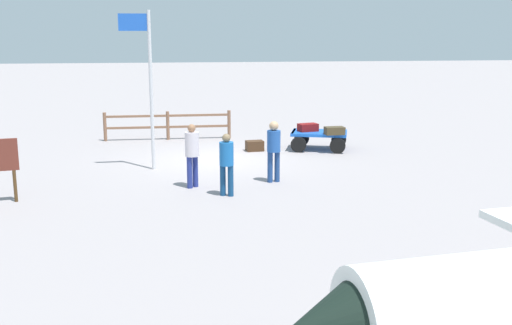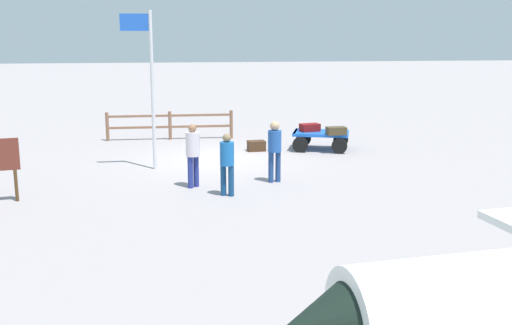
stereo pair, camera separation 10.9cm
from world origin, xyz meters
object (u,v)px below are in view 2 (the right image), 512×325
at_px(luggage_cart, 320,136).
at_px(flagpole, 149,78).
at_px(suitcase_dark, 336,131).
at_px(suitcase_olive, 310,127).
at_px(worker_lead, 275,146).
at_px(suitcase_maroon, 256,146).
at_px(worker_trailing, 227,160).
at_px(worker_supervisor, 193,150).

relative_size(luggage_cart, flagpole, 0.47).
height_order(suitcase_dark, suitcase_olive, suitcase_olive).
bearing_deg(worker_lead, flagpole, -31.66).
bearing_deg(suitcase_dark, suitcase_maroon, -15.39).
relative_size(luggage_cart, worker_lead, 1.30).
relative_size(suitcase_dark, suitcase_maroon, 1.06).
bearing_deg(suitcase_dark, worker_trailing, 50.98).
distance_m(luggage_cart, flagpole, 6.39).
height_order(suitcase_olive, worker_lead, worker_lead).
xyz_separation_m(suitcase_dark, suitcase_maroon, (2.54, -0.70, -0.57)).
bearing_deg(luggage_cart, suitcase_olive, -19.92).
xyz_separation_m(luggage_cart, suitcase_maroon, (2.17, -0.05, -0.28)).
xyz_separation_m(luggage_cart, worker_supervisor, (4.41, 4.63, 0.51)).
height_order(suitcase_olive, worker_trailing, worker_trailing).
relative_size(worker_lead, worker_supervisor, 1.00).
distance_m(worker_trailing, worker_supervisor, 1.24).
bearing_deg(worker_supervisor, flagpole, -64.00).
distance_m(suitcase_maroon, worker_supervisor, 5.25).
bearing_deg(worker_trailing, suitcase_maroon, -104.46).
bearing_deg(worker_lead, suitcase_maroon, -91.18).
xyz_separation_m(worker_trailing, flagpole, (1.92, -3.26, 1.74)).
bearing_deg(worker_trailing, worker_lead, -137.75).
distance_m(worker_supervisor, flagpole, 3.06).
bearing_deg(suitcase_olive, flagpole, 25.22).
bearing_deg(worker_supervisor, worker_lead, -172.35).
bearing_deg(suitcase_dark, luggage_cart, -60.44).
distance_m(suitcase_olive, worker_trailing, 6.58).
bearing_deg(luggage_cart, worker_lead, 62.51).
height_order(luggage_cart, worker_lead, worker_lead).
height_order(luggage_cart, worker_supervisor, worker_supervisor).
bearing_deg(worker_trailing, suitcase_dark, -129.02).
relative_size(luggage_cart, worker_trailing, 1.38).
relative_size(suitcase_dark, worker_trailing, 0.42).
bearing_deg(worker_supervisor, worker_trailing, 129.89).
xyz_separation_m(luggage_cart, flagpole, (5.54, 2.32, 2.18)).
distance_m(suitcase_maroon, flagpole, 4.80).
height_order(worker_trailing, worker_supervisor, worker_supervisor).
distance_m(suitcase_maroon, worker_trailing, 5.85).
height_order(suitcase_dark, worker_trailing, worker_trailing).
distance_m(luggage_cart, suitcase_dark, 0.80).
height_order(worker_lead, flagpole, flagpole).
bearing_deg(worker_trailing, flagpole, -59.51).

